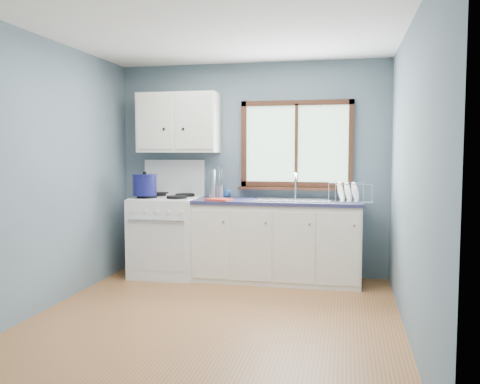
% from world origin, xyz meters
% --- Properties ---
extents(floor, '(3.20, 3.60, 0.02)m').
position_xyz_m(floor, '(0.00, 0.00, -0.01)').
color(floor, '#A26738').
rests_on(floor, ground).
extents(ceiling, '(3.20, 3.60, 0.02)m').
position_xyz_m(ceiling, '(0.00, 0.00, 2.51)').
color(ceiling, white).
rests_on(ceiling, wall_back).
extents(wall_back, '(3.20, 0.02, 2.50)m').
position_xyz_m(wall_back, '(0.00, 1.81, 1.25)').
color(wall_back, slate).
rests_on(wall_back, ground).
extents(wall_front, '(3.20, 0.02, 2.50)m').
position_xyz_m(wall_front, '(0.00, -1.81, 1.25)').
color(wall_front, slate).
rests_on(wall_front, ground).
extents(wall_left, '(0.02, 3.60, 2.50)m').
position_xyz_m(wall_left, '(-1.61, 0.00, 1.25)').
color(wall_left, slate).
rests_on(wall_left, ground).
extents(wall_right, '(0.02, 3.60, 2.50)m').
position_xyz_m(wall_right, '(1.61, 0.00, 1.25)').
color(wall_right, slate).
rests_on(wall_right, ground).
extents(gas_range, '(0.76, 0.69, 1.36)m').
position_xyz_m(gas_range, '(-0.95, 1.47, 0.49)').
color(gas_range, white).
rests_on(gas_range, floor).
extents(base_cabinets, '(1.85, 0.60, 0.88)m').
position_xyz_m(base_cabinets, '(0.36, 1.49, 0.41)').
color(base_cabinets, white).
rests_on(base_cabinets, floor).
extents(countertop, '(1.89, 0.64, 0.04)m').
position_xyz_m(countertop, '(0.36, 1.49, 0.90)').
color(countertop, '#222343').
rests_on(countertop, base_cabinets).
extents(sink, '(0.84, 0.46, 0.44)m').
position_xyz_m(sink, '(0.54, 1.49, 0.86)').
color(sink, silver).
rests_on(sink, countertop).
extents(window, '(1.36, 0.10, 1.03)m').
position_xyz_m(window, '(0.54, 1.77, 1.48)').
color(window, '#9EC6A8').
rests_on(window, wall_back).
extents(upper_cabinets, '(0.95, 0.35, 0.70)m').
position_xyz_m(upper_cabinets, '(-0.85, 1.63, 1.80)').
color(upper_cabinets, white).
rests_on(upper_cabinets, wall_back).
extents(skillet, '(0.41, 0.33, 0.05)m').
position_xyz_m(skillet, '(-1.14, 1.32, 0.99)').
color(skillet, black).
rests_on(skillet, gas_range).
extents(stockpot, '(0.34, 0.34, 0.28)m').
position_xyz_m(stockpot, '(-1.15, 1.30, 1.08)').
color(stockpot, '#121352').
rests_on(stockpot, gas_range).
extents(utensil_crock, '(0.13, 0.13, 0.36)m').
position_xyz_m(utensil_crock, '(-0.36, 1.67, 0.99)').
color(utensil_crock, silver).
rests_on(utensil_crock, countertop).
extents(thermos, '(0.10, 0.10, 0.33)m').
position_xyz_m(thermos, '(-0.43, 1.61, 1.09)').
color(thermos, silver).
rests_on(thermos, countertop).
extents(soap_bottle, '(0.11, 0.11, 0.23)m').
position_xyz_m(soap_bottle, '(-0.31, 1.74, 1.04)').
color(soap_bottle, '#306FBC').
rests_on(soap_bottle, countertop).
extents(dish_towel, '(0.31, 0.25, 0.02)m').
position_xyz_m(dish_towel, '(-0.27, 1.30, 0.93)').
color(dish_towel, red).
rests_on(dish_towel, countertop).
extents(dish_rack, '(0.48, 0.41, 0.21)m').
position_xyz_m(dish_rack, '(1.14, 1.45, 0.98)').
color(dish_rack, silver).
rests_on(dish_rack, countertop).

